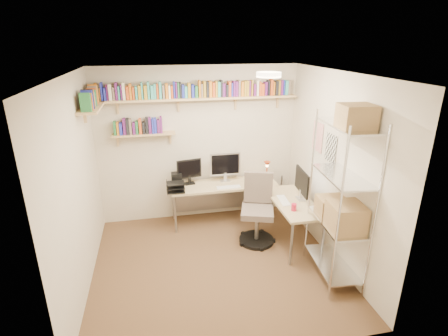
{
  "coord_description": "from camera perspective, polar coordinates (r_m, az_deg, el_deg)",
  "views": [
    {
      "loc": [
        -0.69,
        -3.91,
        2.86
      ],
      "look_at": [
        0.22,
        0.55,
        1.18
      ],
      "focal_mm": 28.0,
      "sensor_mm": 36.0,
      "label": 1
    }
  ],
  "objects": [
    {
      "name": "wall_shelves",
      "position": [
        5.28,
        -8.47,
        11.03
      ],
      "size": [
        3.12,
        1.09,
        0.8
      ],
      "color": "tan",
      "rests_on": "ground"
    },
    {
      "name": "ground",
      "position": [
        4.89,
        -1.33,
        -15.48
      ],
      "size": [
        3.2,
        3.2,
        0.0
      ],
      "primitive_type": "plane",
      "color": "#4A2C1F",
      "rests_on": "ground"
    },
    {
      "name": "corner_desk",
      "position": [
        5.47,
        1.7,
        -3.45
      ],
      "size": [
        2.04,
        1.69,
        1.15
      ],
      "color": "tan",
      "rests_on": "ground"
    },
    {
      "name": "wire_rack",
      "position": [
        4.29,
        18.92,
        -3.63
      ],
      "size": [
        0.52,
        0.93,
        2.22
      ],
      "rotation": [
        0.0,
        0.0,
        -0.09
      ],
      "color": "silver",
      "rests_on": "ground"
    },
    {
      "name": "room_shell",
      "position": [
        4.18,
        -1.44,
        2.03
      ],
      "size": [
        3.24,
        3.04,
        2.52
      ],
      "color": "beige",
      "rests_on": "ground"
    },
    {
      "name": "office_chair",
      "position": [
        5.23,
        5.46,
        -7.43
      ],
      "size": [
        0.58,
        0.59,
        1.04
      ],
      "rotation": [
        0.0,
        0.0,
        -0.31
      ],
      "color": "black",
      "rests_on": "ground"
    }
  ]
}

